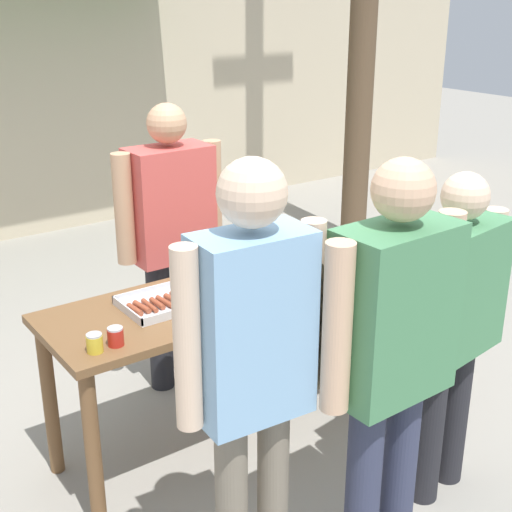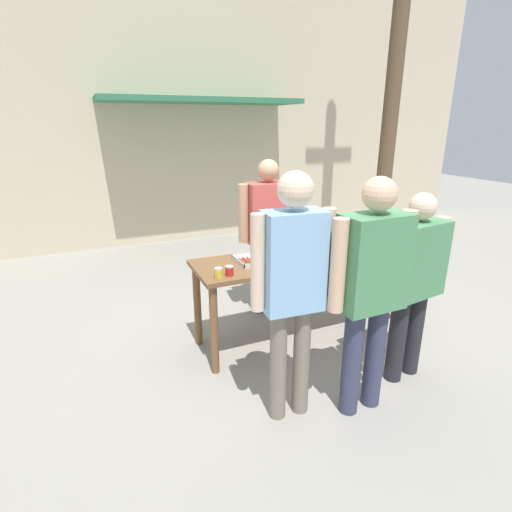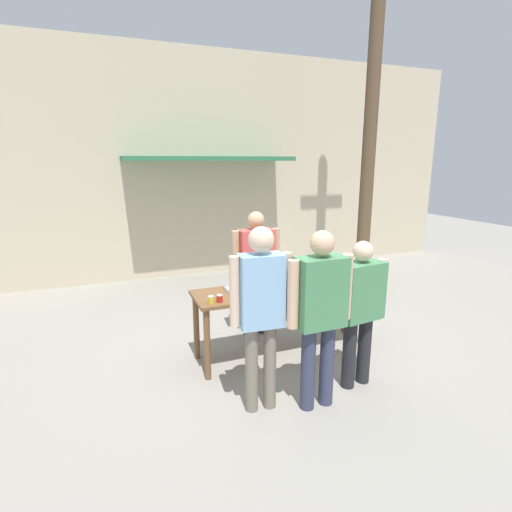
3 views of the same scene
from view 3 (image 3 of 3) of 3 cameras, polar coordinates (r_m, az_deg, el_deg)
The scene contains 13 objects.
ground_plane at distance 5.20m, azimuth 4.01°, elevation -13.57°, with size 24.00×24.00×0.00m, color gray.
building_facade_back at distance 8.40m, azimuth -7.64°, elevation 12.63°, with size 12.00×1.11×4.50m.
serving_table at distance 4.91m, azimuth 4.15°, elevation -5.76°, with size 2.23×0.65×0.86m.
food_tray_sausages at distance 4.70m, azimuth -1.94°, elevation -4.97°, with size 0.36×0.31×0.04m.
food_tray_buns at distance 5.08m, azimuth 8.34°, elevation -3.58°, with size 0.45×0.31×0.07m.
condiment_jar_mustard at distance 4.35m, azimuth -6.44°, elevation -6.22°, with size 0.07×0.07×0.08m.
condiment_jar_ketchup at distance 4.38m, azimuth -5.22°, elevation -6.06°, with size 0.07×0.07×0.08m.
beer_cup at distance 5.17m, azimuth 15.00°, elevation -3.22°, with size 0.08×0.08×0.11m.
person_server_behind_table at distance 5.38m, azimuth 0.00°, elevation -1.07°, with size 0.68×0.26×1.71m.
person_customer_holding_hotdog at distance 3.69m, azimuth 0.71°, elevation -6.80°, with size 0.59×0.25×1.80m.
person_customer_with_cup at distance 4.29m, azimuth 14.61°, elevation -6.54°, with size 0.68×0.32×1.58m.
person_customer_waiting_in_line at distance 3.80m, azimuth 9.11°, elevation -7.11°, with size 0.68×0.27×1.76m.
utility_pole at distance 7.76m, azimuth 16.23°, elevation 20.31°, with size 1.10×0.24×6.57m.
Camera 3 is at (-2.01, -4.18, 2.36)m, focal length 28.00 mm.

